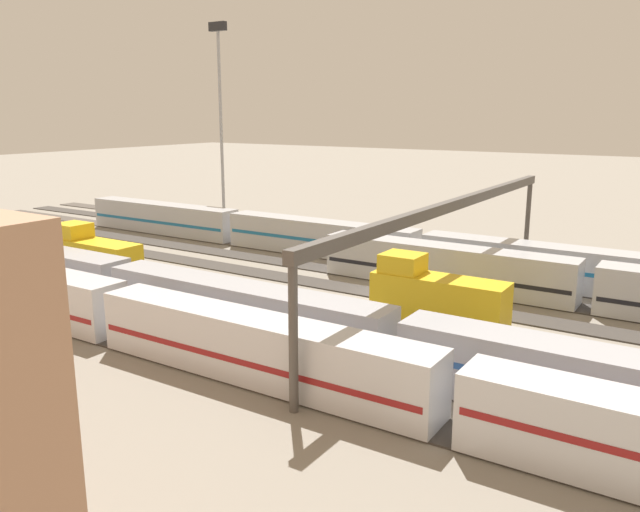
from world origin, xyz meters
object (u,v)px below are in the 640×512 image
(train_on_track_6, at_px, (93,257))
(signal_gantry, at_px, (454,212))
(train_on_track_8, at_px, (256,348))
(light_mast_0, at_px, (220,97))
(train_on_track_5, at_px, (435,297))
(train_on_track_7, at_px, (241,311))
(train_on_track_2, at_px, (421,250))

(train_on_track_6, bearing_deg, signal_gantry, -162.44)
(train_on_track_8, height_order, light_mast_0, light_mast_0)
(train_on_track_5, relative_size, signal_gantry, 0.22)
(train_on_track_5, bearing_deg, train_on_track_8, 71.94)
(light_mast_0, bearing_deg, train_on_track_5, 148.39)
(train_on_track_7, bearing_deg, train_on_track_8, 136.88)
(light_mast_0, bearing_deg, train_on_track_7, 132.54)
(train_on_track_5, xyz_separation_m, train_on_track_8, (4.89, 15.00, -0.15))
(train_on_track_8, distance_m, train_on_track_2, 30.14)
(train_on_track_6, xyz_separation_m, light_mast_0, (12.25, -32.44, 15.36))
(train_on_track_6, bearing_deg, train_on_track_7, 167.26)
(train_on_track_6, height_order, signal_gantry, signal_gantry)
(train_on_track_2, bearing_deg, train_on_track_5, 117.39)
(signal_gantry, bearing_deg, train_on_track_2, -54.88)
(train_on_track_6, relative_size, train_on_track_2, 0.10)
(train_on_track_5, bearing_deg, train_on_track_6, 8.79)
(train_on_track_6, distance_m, light_mast_0, 37.93)
(train_on_track_7, relative_size, signal_gantry, 1.59)
(train_on_track_5, height_order, train_on_track_8, train_on_track_5)
(signal_gantry, bearing_deg, train_on_track_7, 57.68)
(train_on_track_8, distance_m, signal_gantry, 21.23)
(train_on_track_7, distance_m, light_mast_0, 53.13)
(train_on_track_2, relative_size, light_mast_0, 3.47)
(train_on_track_8, xyz_separation_m, light_mast_0, (39.70, -42.44, 15.51))
(train_on_track_7, height_order, signal_gantry, signal_gantry)
(light_mast_0, bearing_deg, train_on_track_6, 110.69)
(train_on_track_6, distance_m, train_on_track_7, 22.67)
(train_on_track_6, relative_size, signal_gantry, 0.22)
(train_on_track_6, height_order, train_on_track_7, train_on_track_6)
(train_on_track_6, height_order, train_on_track_5, same)
(train_on_track_8, height_order, signal_gantry, signal_gantry)
(train_on_track_5, distance_m, train_on_track_8, 15.78)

